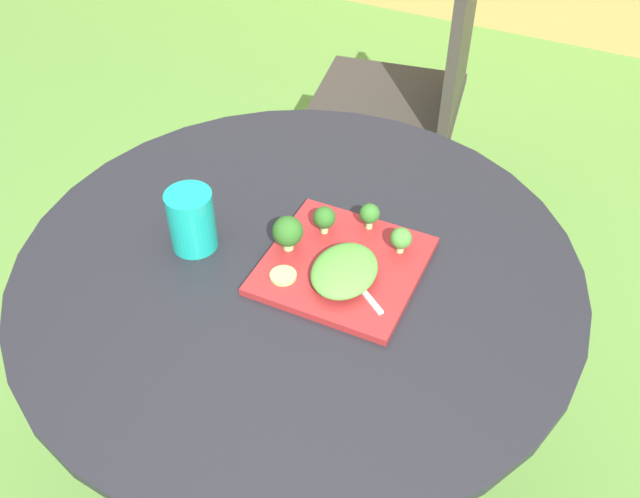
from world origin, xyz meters
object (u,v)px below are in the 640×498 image
(patio_chair, at_px, (418,80))
(fork, at_px, (352,278))
(salad_plate, at_px, (343,265))
(drinking_glass, at_px, (192,223))

(patio_chair, xyz_separation_m, fork, (0.22, -1.04, 0.21))
(patio_chair, bearing_deg, fork, -77.84)
(patio_chair, bearing_deg, salad_plate, -79.16)
(salad_plate, relative_size, drinking_glass, 2.30)
(drinking_glass, height_order, fork, drinking_glass)
(fork, bearing_deg, patio_chair, 102.16)
(patio_chair, height_order, salad_plate, patio_chair)
(patio_chair, relative_size, salad_plate, 3.37)
(salad_plate, xyz_separation_m, drinking_glass, (-0.27, -0.06, 0.04))
(salad_plate, height_order, drinking_glass, drinking_glass)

